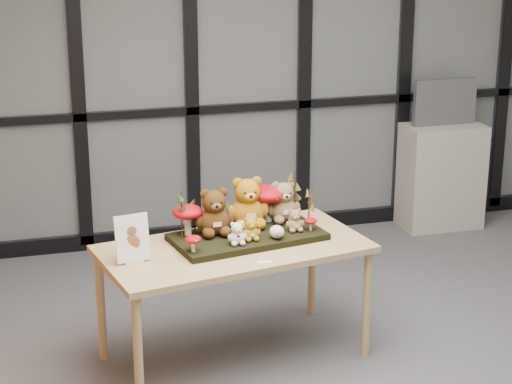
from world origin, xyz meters
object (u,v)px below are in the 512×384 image
object	(u,v)px
bear_small_yellow	(251,227)
mushroom_back_right	(268,202)
mushroom_front_left	(193,243)
bear_pooh_yellow	(247,199)
mushroom_back_left	(188,218)
display_table	(234,257)
bear_beige_small	(295,219)
bear_white_bow	(237,232)
mushroom_front_right	(311,224)
bear_brown_medium	(214,209)
bear_tan_back	(283,199)
cabinet	(441,176)
monitor	(445,102)
sign_holder	(132,241)
plush_cream_hedgehog	(277,231)
diorama_tray	(247,237)

from	to	relation	value
bear_small_yellow	mushroom_back_right	size ratio (longest dim) A/B	0.61
bear_small_yellow	mushroom_front_left	size ratio (longest dim) A/B	1.45
bear_pooh_yellow	mushroom_back_left	size ratio (longest dim) A/B	1.69
display_table	bear_beige_small	distance (m)	0.42
bear_white_bow	mushroom_front_right	size ratio (longest dim) A/B	1.78
bear_white_bow	mushroom_back_right	size ratio (longest dim) A/B	0.60
bear_brown_medium	bear_white_bow	xyz separation A→B (m)	(0.09, -0.20, -0.08)
bear_pooh_yellow	bear_tan_back	xyz separation A→B (m)	(0.23, 0.04, -0.03)
bear_brown_medium	cabinet	xyz separation A→B (m)	(2.29, 1.66, -0.47)
bear_beige_small	mushroom_back_right	distance (m)	0.24
mushroom_back_left	monitor	world-z (taller)	monitor
bear_white_bow	display_table	bearing A→B (deg)	80.17
sign_holder	cabinet	world-z (taller)	sign_holder
cabinet	bear_beige_small	bearing A→B (deg)	-136.37
mushroom_back_left	sign_holder	distance (m)	0.43
bear_beige_small	mushroom_back_right	size ratio (longest dim) A/B	0.61
bear_small_yellow	mushroom_back_left	distance (m)	0.37
bear_pooh_yellow	bear_white_bow	xyz separation A→B (m)	(-0.13, -0.27, -0.09)
bear_small_yellow	bear_beige_small	xyz separation A→B (m)	(0.29, 0.08, -0.00)
mushroom_front_right	plush_cream_hedgehog	bearing A→B (deg)	-161.98
cabinet	monitor	bearing A→B (deg)	90.00
bear_pooh_yellow	bear_beige_small	xyz separation A→B (m)	(0.25, -0.15, -0.09)
bear_brown_medium	mushroom_front_right	bearing A→B (deg)	-20.10
bear_small_yellow	mushroom_front_right	world-z (taller)	bear_small_yellow
monitor	bear_small_yellow	bearing A→B (deg)	-139.02
bear_white_bow	mushroom_front_left	bearing A→B (deg)	-179.29
bear_tan_back	sign_holder	distance (m)	1.01
bear_beige_small	display_table	bearing A→B (deg)	177.25
sign_holder	bear_small_yellow	bearing A→B (deg)	-3.91
bear_tan_back	monitor	xyz separation A→B (m)	(1.83, 1.57, 0.16)
bear_white_bow	plush_cream_hedgehog	bearing A→B (deg)	-4.04
bear_pooh_yellow	sign_holder	world-z (taller)	bear_pooh_yellow
display_table	bear_small_yellow	distance (m)	0.20
bear_small_yellow	bear_white_bow	world-z (taller)	bear_small_yellow
display_table	plush_cream_hedgehog	xyz separation A→B (m)	(0.24, -0.04, 0.15)
bear_white_bow	cabinet	bearing A→B (deg)	29.63
mushroom_back_left	mushroom_back_right	bearing A→B (deg)	11.56
display_table	mushroom_back_right	bearing A→B (deg)	32.35
sign_holder	monitor	xyz separation A→B (m)	(2.79, 1.90, 0.21)
bear_white_bow	monitor	xyz separation A→B (m)	(2.20, 1.88, 0.22)
bear_beige_small	mushroom_back_left	world-z (taller)	mushroom_back_left
diorama_tray	monitor	xyz separation A→B (m)	(2.10, 1.73, 0.32)
bear_white_bow	bear_beige_small	xyz separation A→B (m)	(0.38, 0.12, 0.00)
bear_small_yellow	bear_brown_medium	bearing A→B (deg)	128.68
mushroom_back_right	bear_tan_back	bearing A→B (deg)	-11.77
bear_white_bow	plush_cream_hedgehog	distance (m)	0.25
bear_beige_small	mushroom_front_right	world-z (taller)	bear_beige_small
display_table	bear_beige_small	xyz separation A→B (m)	(0.38, 0.05, 0.18)
mushroom_front_right	mushroom_front_left	bearing A→B (deg)	-168.13
display_table	bear_brown_medium	distance (m)	0.30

